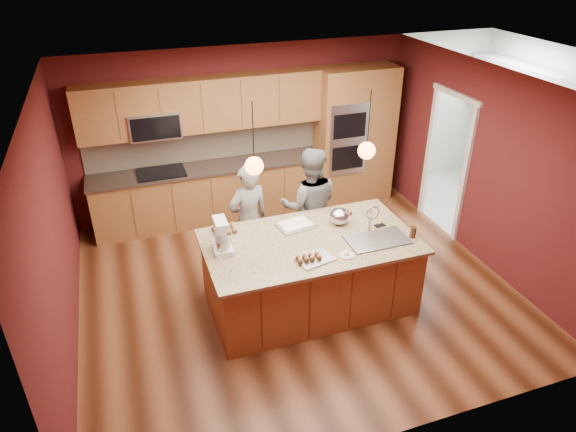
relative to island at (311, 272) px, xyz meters
name	(u,v)px	position (x,y,z in m)	size (l,w,h in m)	color
floor	(295,286)	(-0.06, 0.39, -0.48)	(5.50, 5.50, 0.00)	#421F0F
ceiling	(297,86)	(-0.06, 0.39, 2.22)	(5.50, 5.50, 0.00)	silver
wall_back	(243,130)	(-0.06, 2.89, 0.87)	(5.50, 5.50, 0.00)	#521719
wall_front	(400,327)	(-0.06, -2.11, 0.87)	(5.50, 5.50, 0.00)	#521719
wall_left	(53,235)	(-2.81, 0.39, 0.87)	(5.00, 5.00, 0.00)	#521719
wall_right	(484,167)	(2.69, 0.39, 0.87)	(5.00, 5.00, 0.00)	#521719
cabinet_run	(207,163)	(-0.74, 2.64, 0.50)	(3.74, 0.64, 2.30)	brown
oven_column	(354,135)	(1.78, 2.59, 0.67)	(1.30, 0.62, 2.30)	brown
doorway_trim	(446,165)	(2.67, 1.19, 0.57)	(0.08, 1.11, 2.20)	white
laundry_room	(526,90)	(4.29, 1.59, 1.47)	(2.60, 2.70, 2.70)	beige
pendant_left	(254,166)	(-0.68, 0.00, 1.52)	(0.20, 0.20, 0.80)	black
pendant_right	(367,150)	(0.65, 0.00, 1.52)	(0.20, 0.20, 0.80)	black
island	(311,272)	(0.00, 0.00, 0.00)	(2.55, 1.43, 1.32)	brown
person_left	(249,220)	(-0.52, 0.97, 0.32)	(0.58, 0.38, 1.60)	black
person_right	(309,206)	(0.35, 0.97, 0.37)	(0.83, 0.65, 1.71)	gray
stand_mixer	(222,238)	(-1.06, 0.12, 0.63)	(0.22, 0.30, 0.41)	white
sheet_cake	(296,225)	(-0.07, 0.37, 0.48)	(0.50, 0.40, 0.05)	silver
cooling_rack	(315,259)	(-0.12, -0.40, 0.47)	(0.40, 0.29, 0.02)	#ABAEB2
mixing_bowl	(339,216)	(0.48, 0.26, 0.56)	(0.25, 0.25, 0.21)	silver
plate	(347,255)	(0.25, -0.45, 0.47)	(0.18, 0.18, 0.01)	silver
tumbler	(413,232)	(1.18, -0.34, 0.53)	(0.07, 0.07, 0.14)	#351E0C
phone	(380,225)	(0.94, 0.04, 0.46)	(0.14, 0.07, 0.01)	black
cupcakes_left	(224,229)	(-0.94, 0.54, 0.49)	(0.30, 0.23, 0.07)	#B8804E
cupcakes_rack	(308,257)	(-0.20, -0.40, 0.51)	(0.30, 0.15, 0.07)	#B8804E
cupcakes_right	(346,212)	(0.67, 0.46, 0.49)	(0.14, 0.14, 0.06)	#B8804E
washer	(517,184)	(4.11, 1.16, 0.05)	(0.65, 0.67, 1.05)	white
dryer	(486,168)	(4.13, 1.96, 0.00)	(0.59, 0.61, 0.96)	white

